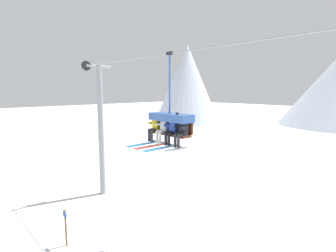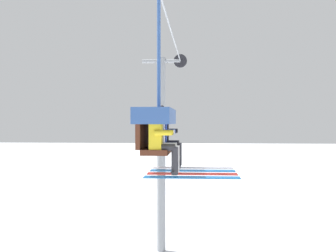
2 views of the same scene
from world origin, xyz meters
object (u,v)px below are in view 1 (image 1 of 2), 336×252
object	(u,v)px
skier_white	(162,128)
skier_yellow	(154,127)
lift_tower_near	(101,127)
skier_blue	(172,129)
trail_sign	(66,226)
chairlift_chair	(171,120)
skier_black	(181,131)

from	to	relation	value
skier_white	skier_yellow	bearing A→B (deg)	180.00
lift_tower_near	skier_blue	size ratio (longest dim) A/B	4.87
skier_white	trail_sign	size ratio (longest dim) A/B	1.06
chairlift_chair	skier_yellow	xyz separation A→B (m)	(-0.78, -0.22, -0.32)
lift_tower_near	skier_black	xyz separation A→B (m)	(7.93, -0.93, 0.80)
skier_yellow	skier_white	xyz separation A→B (m)	(0.52, 0.00, 0.00)
trail_sign	skier_black	bearing A→B (deg)	37.99
chairlift_chair	skier_black	xyz separation A→B (m)	(0.78, -0.22, -0.32)
skier_blue	trail_sign	xyz separation A→B (m)	(-3.34, -3.02, -4.22)
skier_black	lift_tower_near	bearing A→B (deg)	173.31
chairlift_chair	skier_white	distance (m)	0.47
skier_black	trail_sign	world-z (taller)	skier_black
chairlift_chair	trail_sign	bearing A→B (deg)	-133.61
lift_tower_near	chairlift_chair	distance (m)	7.28
skier_black	chairlift_chair	bearing A→B (deg)	164.18
skier_yellow	trail_sign	world-z (taller)	skier_yellow
lift_tower_near	skier_yellow	distance (m)	6.49
skier_white	skier_blue	distance (m)	0.52
skier_white	trail_sign	world-z (taller)	skier_white
skier_blue	skier_black	bearing A→B (deg)	-0.76
skier_white	lift_tower_near	bearing A→B (deg)	172.32
lift_tower_near	trail_sign	bearing A→B (deg)	-44.04
lift_tower_near	skier_black	distance (m)	8.03
skier_white	skier_black	world-z (taller)	same
skier_white	trail_sign	xyz separation A→B (m)	(-2.82, -3.01, -4.20)
skier_blue	chairlift_chair	bearing A→B (deg)	140.88
lift_tower_near	skier_blue	bearing A→B (deg)	-7.09
chairlift_chair	skier_black	distance (m)	0.87
lift_tower_near	chairlift_chair	bearing A→B (deg)	-5.66
skier_yellow	skier_black	distance (m)	1.56
skier_black	trail_sign	bearing A→B (deg)	-142.01
chairlift_chair	skier_blue	world-z (taller)	chairlift_chair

